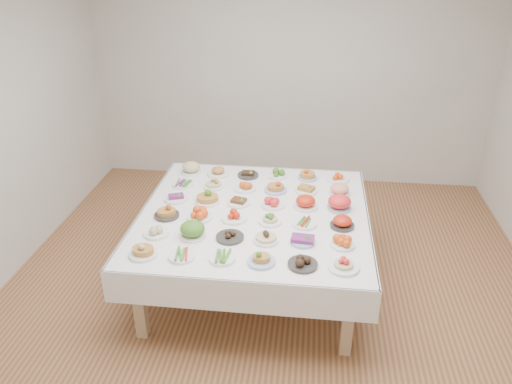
# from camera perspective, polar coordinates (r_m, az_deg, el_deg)

# --- Properties ---
(room_envelope) EXTENTS (5.02, 5.02, 2.81)m
(room_envelope) POSITION_cam_1_polar(r_m,az_deg,el_deg) (3.88, 1.98, 10.79)
(room_envelope) COLOR #9D6841
(room_envelope) RESTS_ON ground
(display_table) EXTENTS (2.02, 2.02, 0.75)m
(display_table) POSITION_cam_1_polar(r_m,az_deg,el_deg) (4.45, -0.23, -3.18)
(display_table) COLOR white
(display_table) RESTS_ON ground
(dish_0) EXTENTS (0.22, 0.22, 0.13)m
(dish_0) POSITION_cam_1_polar(r_m,az_deg,el_deg) (3.91, -12.81, -6.33)
(dish_0) COLOR white
(dish_0) RESTS_ON display_table
(dish_1) EXTENTS (0.20, 0.20, 0.05)m
(dish_1) POSITION_cam_1_polar(r_m,az_deg,el_deg) (3.85, -8.47, -7.16)
(dish_1) COLOR white
(dish_1) RESTS_ON display_table
(dish_2) EXTENTS (0.20, 0.20, 0.05)m
(dish_2) POSITION_cam_1_polar(r_m,az_deg,el_deg) (3.79, -3.88, -7.42)
(dish_2) COLOR white
(dish_2) RESTS_ON display_table
(dish_3) EXTENTS (0.21, 0.21, 0.12)m
(dish_3) POSITION_cam_1_polar(r_m,az_deg,el_deg) (3.73, 0.60, -7.45)
(dish_3) COLOR #4C66B2
(dish_3) RESTS_ON display_table
(dish_4) EXTENTS (0.22, 0.22, 0.09)m
(dish_4) POSITION_cam_1_polar(r_m,az_deg,el_deg) (3.72, 5.37, -7.92)
(dish_4) COLOR #302D2A
(dish_4) RESTS_ON display_table
(dish_5) EXTENTS (0.23, 0.23, 0.12)m
(dish_5) POSITION_cam_1_polar(r_m,az_deg,el_deg) (3.73, 10.01, -7.92)
(dish_5) COLOR white
(dish_5) RESTS_ON display_table
(dish_6) EXTENTS (0.21, 0.21, 0.09)m
(dish_6) POSITION_cam_1_polar(r_m,az_deg,el_deg) (4.16, -11.30, -4.30)
(dish_6) COLOR white
(dish_6) RESTS_ON display_table
(dish_7) EXTENTS (0.22, 0.22, 0.14)m
(dish_7) POSITION_cam_1_polar(r_m,az_deg,el_deg) (4.06, -7.26, -4.29)
(dish_7) COLOR white
(dish_7) RESTS_ON display_table
(dish_8) EXTENTS (0.22, 0.22, 0.09)m
(dish_8) POSITION_cam_1_polar(r_m,az_deg,el_deg) (4.03, -3.00, -4.91)
(dish_8) COLOR #302D2A
(dish_8) RESTS_ON display_table
(dish_9) EXTENTS (0.20, 0.20, 0.11)m
(dish_9) POSITION_cam_1_polar(r_m,az_deg,el_deg) (3.98, 1.15, -5.04)
(dish_9) COLOR white
(dish_9) RESTS_ON display_table
(dish_10) EXTENTS (0.19, 0.19, 0.09)m
(dish_10) POSITION_cam_1_polar(r_m,az_deg,el_deg) (3.99, 5.36, -5.33)
(dish_10) COLOR #4C66B2
(dish_10) RESTS_ON display_table
(dish_11) EXTENTS (0.20, 0.20, 0.09)m
(dish_11) POSITION_cam_1_polar(r_m,az_deg,el_deg) (3.99, 9.85, -5.56)
(dish_11) COLOR white
(dish_11) RESTS_ON display_table
(dish_12) EXTENTS (0.22, 0.22, 0.13)m
(dish_12) POSITION_cam_1_polar(r_m,az_deg,el_deg) (4.39, -10.21, -2.06)
(dish_12) COLOR #302D2A
(dish_12) RESTS_ON display_table
(dish_13) EXTENTS (0.22, 0.22, 0.11)m
(dish_13) POSITION_cam_1_polar(r_m,az_deg,el_deg) (4.33, -6.46, -2.44)
(dish_13) COLOR white
(dish_13) RESTS_ON display_table
(dish_14) EXTENTS (0.22, 0.22, 0.09)m
(dish_14) POSITION_cam_1_polar(r_m,az_deg,el_deg) (4.29, -2.52, -2.72)
(dish_14) COLOR white
(dish_14) RESTS_ON display_table
(dish_15) EXTENTS (0.19, 0.19, 0.10)m
(dish_15) POSITION_cam_1_polar(r_m,az_deg,el_deg) (4.24, 1.63, -3.05)
(dish_15) COLOR white
(dish_15) RESTS_ON display_table
(dish_16) EXTENTS (0.21, 0.21, 0.05)m
(dish_16) POSITION_cam_1_polar(r_m,az_deg,el_deg) (4.24, 5.55, -3.52)
(dish_16) COLOR white
(dish_16) RESTS_ON display_table
(dish_17) EXTENTS (0.20, 0.20, 0.11)m
(dish_17) POSITION_cam_1_polar(r_m,az_deg,el_deg) (4.24, 9.84, -3.40)
(dish_17) COLOR #302D2A
(dish_17) RESTS_ON display_table
(dish_18) EXTENTS (0.21, 0.21, 0.08)m
(dish_18) POSITION_cam_1_polar(r_m,az_deg,el_deg) (4.67, -9.11, -0.57)
(dish_18) COLOR white
(dish_18) RESTS_ON display_table
(dish_19) EXTENTS (0.23, 0.22, 0.15)m
(dish_19) POSITION_cam_1_polar(r_m,az_deg,el_deg) (4.57, -5.59, -0.41)
(dish_19) COLOR white
(dish_19) RESTS_ON display_table
(dish_20) EXTENTS (0.20, 0.20, 0.08)m
(dish_20) POSITION_cam_1_polar(r_m,az_deg,el_deg) (4.54, -1.99, -1.03)
(dish_20) COLOR white
(dish_20) RESTS_ON display_table
(dish_21) EXTENTS (0.22, 0.22, 0.10)m
(dish_21) POSITION_cam_1_polar(r_m,az_deg,el_deg) (4.51, 1.96, -1.12)
(dish_21) COLOR white
(dish_21) RESTS_ON display_table
(dish_22) EXTENTS (0.23, 0.23, 0.13)m
(dish_22) POSITION_cam_1_polar(r_m,az_deg,el_deg) (4.49, 5.69, -1.06)
(dish_22) COLOR white
(dish_22) RESTS_ON display_table
(dish_23) EXTENTS (0.23, 0.23, 0.13)m
(dish_23) POSITION_cam_1_polar(r_m,az_deg,el_deg) (4.50, 9.51, -1.20)
(dish_23) COLOR #4C66B2
(dish_23) RESTS_ON display_table
(dish_24) EXTENTS (0.20, 0.20, 0.05)m
(dish_24) POSITION_cam_1_polar(r_m,az_deg,el_deg) (4.94, -8.33, 0.94)
(dish_24) COLOR white
(dish_24) RESTS_ON display_table
(dish_25) EXTENTS (0.19, 0.19, 0.10)m
(dish_25) POSITION_cam_1_polar(r_m,az_deg,el_deg) (4.86, -4.86, 0.94)
(dish_25) COLOR white
(dish_25) RESTS_ON display_table
(dish_26) EXTENTS (0.21, 0.21, 0.08)m
(dish_26) POSITION_cam_1_polar(r_m,az_deg,el_deg) (4.80, -1.27, 0.64)
(dish_26) COLOR white
(dish_26) RESTS_ON display_table
(dish_27) EXTENTS (0.21, 0.21, 0.13)m
(dish_27) POSITION_cam_1_polar(r_m,az_deg,el_deg) (4.76, 2.27, 0.77)
(dish_27) COLOR #4C66B2
(dish_27) RESTS_ON display_table
(dish_28) EXTENTS (0.21, 0.21, 0.09)m
(dish_28) POSITION_cam_1_polar(r_m,az_deg,el_deg) (4.78, 5.76, 0.37)
(dish_28) COLOR white
(dish_28) RESTS_ON display_table
(dish_29) EXTENTS (0.20, 0.20, 0.12)m
(dish_29) POSITION_cam_1_polar(r_m,az_deg,el_deg) (4.77, 9.52, 0.34)
(dish_29) COLOR white
(dish_29) RESTS_ON display_table
(dish_30) EXTENTS (0.20, 0.20, 0.12)m
(dish_30) POSITION_cam_1_polar(r_m,az_deg,el_deg) (5.18, -7.43, 2.71)
(dish_30) COLOR white
(dish_30) RESTS_ON display_table
(dish_31) EXTENTS (0.21, 0.21, 0.11)m
(dish_31) POSITION_cam_1_polar(r_m,az_deg,el_deg) (5.12, -4.36, 2.47)
(dish_31) COLOR white
(dish_31) RESTS_ON display_table
(dish_32) EXTENTS (0.21, 0.21, 0.09)m
(dish_32) POSITION_cam_1_polar(r_m,az_deg,el_deg) (5.08, -0.92, 2.16)
(dish_32) COLOR #302D2A
(dish_32) RESTS_ON display_table
(dish_33) EXTENTS (0.19, 0.19, 0.08)m
(dish_33) POSITION_cam_1_polar(r_m,az_deg,el_deg) (5.06, 2.48, 2.06)
(dish_33) COLOR white
(dish_33) RESTS_ON display_table
(dish_34) EXTENTS (0.19, 0.19, 0.10)m
(dish_34) POSITION_cam_1_polar(r_m,az_deg,el_deg) (5.05, 5.91, 1.96)
(dish_34) COLOR #4C66B2
(dish_34) RESTS_ON display_table
(dish_35) EXTENTS (0.22, 0.22, 0.09)m
(dish_35) POSITION_cam_1_polar(r_m,az_deg,el_deg) (5.05, 9.33, 1.67)
(dish_35) COLOR white
(dish_35) RESTS_ON display_table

